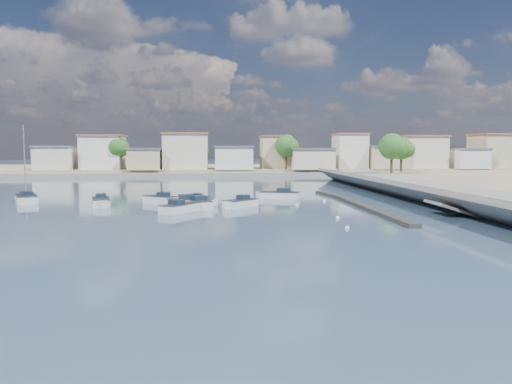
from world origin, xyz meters
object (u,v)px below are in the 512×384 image
motorboat_e (181,208)px  motorboat_g (101,203)px  motorboat_h (193,203)px  motorboat_d (239,204)px  motorboat_a (198,204)px  motorboat_b (199,201)px  sailboat (26,198)px  motorboat_c (277,195)px  motorboat_f (159,200)px

motorboat_e → motorboat_g: 10.52m
motorboat_e → motorboat_h: 4.85m
motorboat_d → motorboat_e: (-5.80, -3.17, 0.00)m
motorboat_a → motorboat_b: bearing=90.6°
motorboat_h → motorboat_a: bearing=-51.9°
motorboat_g → sailboat: bearing=152.0°
motorboat_c → motorboat_b: bearing=-148.0°
motorboat_d → motorboat_g: bearing=170.0°
motorboat_h → motorboat_e: bearing=-101.3°
motorboat_d → motorboat_b: bearing=141.8°
motorboat_e → sailboat: 21.40m
motorboat_e → motorboat_f: size_ratio=1.10×
motorboat_d → motorboat_h: size_ratio=0.74×
motorboat_b → motorboat_f: size_ratio=0.96×
motorboat_b → motorboat_g: size_ratio=0.78×
motorboat_e → motorboat_b: bearing=77.1°
motorboat_b → motorboat_h: 1.87m
motorboat_h → sailboat: (-19.39, 6.09, 0.03)m
motorboat_b → motorboat_e: same height
motorboat_f → motorboat_b: bearing=-19.9°
motorboat_h → sailboat: sailboat is taller
motorboat_a → motorboat_e: bearing=-110.8°
motorboat_b → motorboat_e: bearing=-102.9°
motorboat_e → motorboat_h: (0.95, 4.76, 0.00)m
motorboat_g → motorboat_e: bearing=-33.1°
motorboat_b → motorboat_f: bearing=160.1°
motorboat_c → motorboat_g: 20.89m
motorboat_d → motorboat_g: 14.84m
motorboat_d → motorboat_g: same height
motorboat_a → motorboat_c: 12.66m
motorboat_b → motorboat_c: same height
motorboat_a → motorboat_b: 2.53m
motorboat_a → motorboat_g: same height
motorboat_g → sailboat: (-9.62, 5.11, 0.03)m
motorboat_c → motorboat_e: size_ratio=1.18×
motorboat_d → motorboat_f: (-8.77, 5.00, 0.00)m
motorboat_c → motorboat_a: bearing=-138.2°
motorboat_h → motorboat_b: bearing=72.9°
motorboat_d → motorboat_g: (-14.62, 2.57, 0.00)m
motorboat_c → motorboat_h: size_ratio=1.00×
motorboat_d → sailboat: (-24.24, 7.68, 0.03)m
motorboat_b → motorboat_c: bearing=32.0°
sailboat → motorboat_b: bearing=-12.2°
motorboat_c → motorboat_f: (-13.94, -4.30, -0.00)m
motorboat_f → sailboat: size_ratio=0.47×
motorboat_a → motorboat_d: 4.36m
motorboat_b → motorboat_d: size_ratio=1.00×
motorboat_g → sailboat: 10.89m
motorboat_a → motorboat_f: size_ratio=1.35×
motorboat_c → motorboat_d: size_ratio=1.36×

